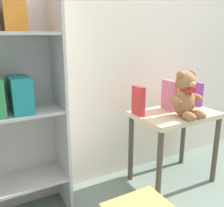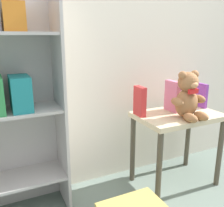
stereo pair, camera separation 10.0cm
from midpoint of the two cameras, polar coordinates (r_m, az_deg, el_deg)
wall_back at (r=1.98m, az=3.59°, el=18.18°), size 4.80×0.06×2.50m
bookshelf_side at (r=1.60m, az=-21.37°, el=1.82°), size 0.64×0.30×1.41m
display_table at (r=1.98m, az=16.10°, el=-4.92°), size 0.63×0.41×0.58m
teddy_bear at (r=1.84m, az=18.50°, el=1.43°), size 0.26×0.23×0.33m
book_standing_red at (r=1.82m, az=7.94°, el=0.51°), size 0.05×0.12×0.21m
book_standing_pink at (r=1.98m, az=15.05°, el=1.62°), size 0.04×0.14×0.24m
book_standing_purple at (r=2.17m, az=20.83°, el=1.78°), size 0.03×0.14×0.20m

